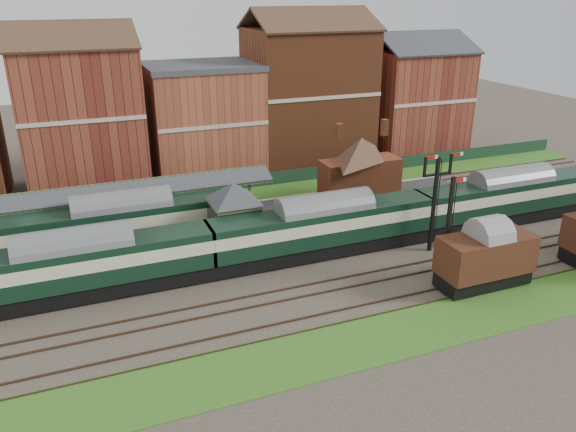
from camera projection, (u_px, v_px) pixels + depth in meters
name	position (u px, v px, depth m)	size (l,w,h in m)	color
ground	(284.00, 262.00, 44.66)	(160.00, 160.00, 0.00)	#473D33
grass_back	(228.00, 197.00, 58.41)	(90.00, 4.50, 0.06)	#2D6619
grass_front	(355.00, 343.00, 34.32)	(90.00, 5.00, 0.06)	#2D6619
fence	(222.00, 185.00, 59.86)	(90.00, 0.12, 1.50)	#193823
platform	(194.00, 221.00, 51.13)	(55.00, 3.40, 1.00)	#2D2D2D
signal_box	(235.00, 216.00, 45.22)	(5.40, 5.40, 6.00)	#6D7956
brick_hut	(324.00, 224.00, 48.72)	(3.20, 2.64, 2.94)	maroon
station_building	(360.00, 165.00, 55.69)	(8.10, 8.10, 5.90)	brown
canopy	(121.00, 187.00, 47.53)	(26.00, 3.89, 4.08)	#43492D
semaphore_bracket	(435.00, 198.00, 44.91)	(3.60, 0.25, 8.18)	black
semaphore_siding	(448.00, 227.00, 40.52)	(1.23, 0.25, 8.00)	black
town_backdrop	(202.00, 114.00, 63.47)	(69.00, 10.00, 16.00)	brown
dmu_train	(324.00, 226.00, 44.90)	(56.12, 2.95, 4.31)	black
platform_railcar	(124.00, 224.00, 45.39)	(18.76, 2.96, 4.32)	black
goods_van_a	(485.00, 257.00, 40.16)	(6.87, 2.98, 4.17)	black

